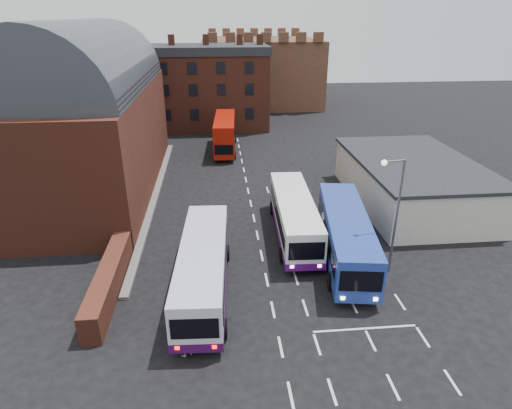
{
  "coord_description": "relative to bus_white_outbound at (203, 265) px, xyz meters",
  "views": [
    {
      "loc": [
        -3.03,
        -21.7,
        16.45
      ],
      "look_at": [
        0.0,
        10.0,
        2.2
      ],
      "focal_mm": 30.0,
      "sensor_mm": 36.0,
      "label": 1
    }
  ],
  "objects": [
    {
      "name": "pedestrian_beige",
      "position": [
        -0.93,
        -5.59,
        -1.19
      ],
      "size": [
        0.92,
        0.83,
        1.55
      ],
      "primitive_type": "imported",
      "rotation": [
        0.0,
        0.0,
        3.54
      ],
      "color": "#C5B19A",
      "rests_on": "ground"
    },
    {
      "name": "street_lamp",
      "position": [
        12.47,
        1.11,
        3.02
      ],
      "size": [
        1.67,
        0.48,
        8.27
      ],
      "rotation": [
        0.0,
        0.0,
        0.16
      ],
      "color": "slate",
      "rests_on": "ground"
    },
    {
      "name": "bus_white_inbound",
      "position": [
        7.05,
        6.94,
        -0.03
      ],
      "size": [
        3.43,
        12.17,
        3.29
      ],
      "rotation": [
        0.0,
        0.0,
        3.1
      ],
      "color": "white",
      "rests_on": "ground"
    },
    {
      "name": "cream_building",
      "position": [
        19.15,
        12.5,
        0.19
      ],
      "size": [
        10.4,
        16.4,
        4.25
      ],
      "color": "beige",
      "rests_on": "ground"
    },
    {
      "name": "bus_blue",
      "position": [
        10.16,
        3.25,
        0.06
      ],
      "size": [
        4.69,
        12.86,
        3.43
      ],
      "rotation": [
        0.0,
        0.0,
        2.99
      ],
      "color": "#233B9B",
      "rests_on": "ground"
    },
    {
      "name": "bus_red_double",
      "position": [
        2.27,
        30.91,
        0.35
      ],
      "size": [
        3.22,
        11.04,
        4.37
      ],
      "rotation": [
        0.0,
        0.0,
        3.09
      ],
      "color": "#A41407",
      "rests_on": "ground"
    },
    {
      "name": "forecourt_wall",
      "position": [
        -6.05,
        0.5,
        -1.07
      ],
      "size": [
        1.2,
        10.0,
        1.8
      ],
      "primitive_type": "cube",
      "color": "#602B1E",
      "rests_on": "ground"
    },
    {
      "name": "pedestrian_red",
      "position": [
        -0.47,
        -4.46,
        -1.24
      ],
      "size": [
        0.63,
        0.62,
        1.46
      ],
      "primitive_type": "imported",
      "rotation": [
        0.0,
        0.0,
        3.9
      ],
      "color": "maroon",
      "rests_on": "ground"
    },
    {
      "name": "railway_station",
      "position": [
        -11.35,
        19.5,
        5.67
      ],
      "size": [
        12.0,
        28.0,
        16.0
      ],
      "color": "#602B1E",
      "rests_on": "ground"
    },
    {
      "name": "bus_white_outbound",
      "position": [
        0.0,
        0.0,
        0.0
      ],
      "size": [
        3.58,
        12.35,
        3.33
      ],
      "rotation": [
        0.0,
        0.0,
        -0.05
      ],
      "color": "silver",
      "rests_on": "ground"
    },
    {
      "name": "castle_keep",
      "position": [
        10.15,
        64.5,
        4.03
      ],
      "size": [
        22.0,
        22.0,
        12.0
      ],
      "primitive_type": "cube",
      "color": "brown",
      "rests_on": "ground"
    },
    {
      "name": "ground",
      "position": [
        4.15,
        -1.5,
        -1.97
      ],
      "size": [
        180.0,
        180.0,
        0.0
      ],
      "primitive_type": "plane",
      "color": "black"
    },
    {
      "name": "brick_terrace",
      "position": [
        -1.85,
        44.5,
        3.53
      ],
      "size": [
        22.0,
        10.0,
        11.0
      ],
      "primitive_type": "cube",
      "color": "brown",
      "rests_on": "ground"
    }
  ]
}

